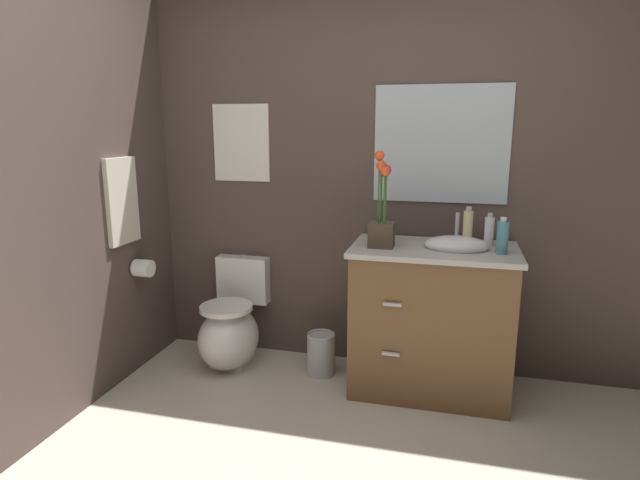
{
  "coord_description": "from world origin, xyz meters",
  "views": [
    {
      "loc": [
        0.48,
        -1.66,
        1.56
      ],
      "look_at": [
        -0.27,
        1.27,
        0.9
      ],
      "focal_mm": 29.35,
      "sensor_mm": 36.0,
      "label": 1
    }
  ],
  "objects_px": {
    "vanity_cabinet": "(431,318)",
    "trash_bin": "(321,353)",
    "soap_bottle": "(468,227)",
    "wall_mirror": "(441,144)",
    "toilet_paper_roll": "(143,268)",
    "toilet": "(231,329)",
    "hanging_towel": "(122,201)",
    "hand_wash_bottle": "(489,231)",
    "wall_poster": "(241,143)",
    "lotion_bottle": "(502,237)",
    "flower_vase": "(382,215)"
  },
  "relations": [
    {
      "from": "hanging_towel",
      "to": "toilet_paper_roll",
      "type": "xyz_separation_m",
      "value": [
        0.06,
        0.08,
        -0.44
      ]
    },
    {
      "from": "soap_bottle",
      "to": "lotion_bottle",
      "type": "bearing_deg",
      "value": -44.71
    },
    {
      "from": "lotion_bottle",
      "to": "hand_wash_bottle",
      "type": "relative_size",
      "value": 1.04
    },
    {
      "from": "wall_poster",
      "to": "vanity_cabinet",
      "type": "bearing_deg",
      "value": -12.82
    },
    {
      "from": "vanity_cabinet",
      "to": "wall_mirror",
      "type": "bearing_deg",
      "value": 90.52
    },
    {
      "from": "flower_vase",
      "to": "trash_bin",
      "type": "bearing_deg",
      "value": 166.39
    },
    {
      "from": "vanity_cabinet",
      "to": "soap_bottle",
      "type": "distance_m",
      "value": 0.57
    },
    {
      "from": "toilet",
      "to": "lotion_bottle",
      "type": "distance_m",
      "value": 1.8
    },
    {
      "from": "wall_poster",
      "to": "soap_bottle",
      "type": "bearing_deg",
      "value": -7.17
    },
    {
      "from": "vanity_cabinet",
      "to": "trash_bin",
      "type": "height_order",
      "value": "vanity_cabinet"
    },
    {
      "from": "trash_bin",
      "to": "toilet_paper_roll",
      "type": "xyz_separation_m",
      "value": [
        -1.11,
        -0.2,
        0.54
      ]
    },
    {
      "from": "toilet",
      "to": "trash_bin",
      "type": "bearing_deg",
      "value": 0.55
    },
    {
      "from": "lotion_bottle",
      "to": "hanging_towel",
      "type": "distance_m",
      "value": 2.21
    },
    {
      "from": "soap_bottle",
      "to": "wall_poster",
      "type": "xyz_separation_m",
      "value": [
        -1.47,
        0.18,
        0.46
      ]
    },
    {
      "from": "soap_bottle",
      "to": "hanging_towel",
      "type": "distance_m",
      "value": 2.06
    },
    {
      "from": "vanity_cabinet",
      "to": "hanging_towel",
      "type": "relative_size",
      "value": 2.04
    },
    {
      "from": "toilet",
      "to": "wall_poster",
      "type": "xyz_separation_m",
      "value": [
        -0.0,
        0.27,
        1.2
      ]
    },
    {
      "from": "hand_wash_bottle",
      "to": "wall_mirror",
      "type": "distance_m",
      "value": 0.6
    },
    {
      "from": "soap_bottle",
      "to": "toilet_paper_roll",
      "type": "xyz_separation_m",
      "value": [
        -1.97,
        -0.28,
        -0.31
      ]
    },
    {
      "from": "vanity_cabinet",
      "to": "soap_bottle",
      "type": "bearing_deg",
      "value": 31.65
    },
    {
      "from": "toilet",
      "to": "hanging_towel",
      "type": "xyz_separation_m",
      "value": [
        -0.55,
        -0.28,
        0.87
      ]
    },
    {
      "from": "toilet_paper_roll",
      "to": "hanging_towel",
      "type": "bearing_deg",
      "value": -123.91
    },
    {
      "from": "hand_wash_bottle",
      "to": "flower_vase",
      "type": "bearing_deg",
      "value": -164.33
    },
    {
      "from": "lotion_bottle",
      "to": "hanging_towel",
      "type": "bearing_deg",
      "value": -175.18
    },
    {
      "from": "vanity_cabinet",
      "to": "soap_bottle",
      "type": "xyz_separation_m",
      "value": [
        0.18,
        0.11,
        0.53
      ]
    },
    {
      "from": "toilet",
      "to": "lotion_bottle",
      "type": "height_order",
      "value": "lotion_bottle"
    },
    {
      "from": "vanity_cabinet",
      "to": "trash_bin",
      "type": "xyz_separation_m",
      "value": [
        -0.68,
        0.03,
        -0.32
      ]
    },
    {
      "from": "toilet",
      "to": "wall_poster",
      "type": "distance_m",
      "value": 1.23
    },
    {
      "from": "trash_bin",
      "to": "toilet",
      "type": "bearing_deg",
      "value": -179.45
    },
    {
      "from": "soap_bottle",
      "to": "flower_vase",
      "type": "bearing_deg",
      "value": -160.5
    },
    {
      "from": "wall_mirror",
      "to": "toilet_paper_roll",
      "type": "bearing_deg",
      "value": -165.43
    },
    {
      "from": "lotion_bottle",
      "to": "toilet_paper_roll",
      "type": "height_order",
      "value": "lotion_bottle"
    },
    {
      "from": "vanity_cabinet",
      "to": "toilet",
      "type": "bearing_deg",
      "value": 178.83
    },
    {
      "from": "toilet",
      "to": "soap_bottle",
      "type": "distance_m",
      "value": 1.65
    },
    {
      "from": "soap_bottle",
      "to": "hand_wash_bottle",
      "type": "bearing_deg",
      "value": -0.88
    },
    {
      "from": "soap_bottle",
      "to": "wall_mirror",
      "type": "distance_m",
      "value": 0.53
    },
    {
      "from": "toilet",
      "to": "flower_vase",
      "type": "relative_size",
      "value": 1.26
    },
    {
      "from": "soap_bottle",
      "to": "hand_wash_bottle",
      "type": "relative_size",
      "value": 1.16
    },
    {
      "from": "vanity_cabinet",
      "to": "wall_poster",
      "type": "distance_m",
      "value": 1.66
    },
    {
      "from": "flower_vase",
      "to": "soap_bottle",
      "type": "relative_size",
      "value": 2.44
    },
    {
      "from": "lotion_bottle",
      "to": "wall_poster",
      "type": "height_order",
      "value": "wall_poster"
    },
    {
      "from": "toilet_paper_roll",
      "to": "wall_poster",
      "type": "bearing_deg",
      "value": 43.04
    },
    {
      "from": "hanging_towel",
      "to": "toilet",
      "type": "bearing_deg",
      "value": 26.76
    },
    {
      "from": "trash_bin",
      "to": "vanity_cabinet",
      "type": "bearing_deg",
      "value": -2.72
    },
    {
      "from": "toilet",
      "to": "trash_bin",
      "type": "relative_size",
      "value": 2.54
    },
    {
      "from": "toilet",
      "to": "hand_wash_bottle",
      "type": "height_order",
      "value": "hand_wash_bottle"
    },
    {
      "from": "flower_vase",
      "to": "trash_bin",
      "type": "relative_size",
      "value": 2.01
    },
    {
      "from": "hand_wash_bottle",
      "to": "hanging_towel",
      "type": "height_order",
      "value": "hanging_towel"
    },
    {
      "from": "toilet",
      "to": "flower_vase",
      "type": "distance_m",
      "value": 1.29
    },
    {
      "from": "hand_wash_bottle",
      "to": "wall_poster",
      "type": "xyz_separation_m",
      "value": [
        -1.59,
        0.19,
        0.48
      ]
    }
  ]
}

